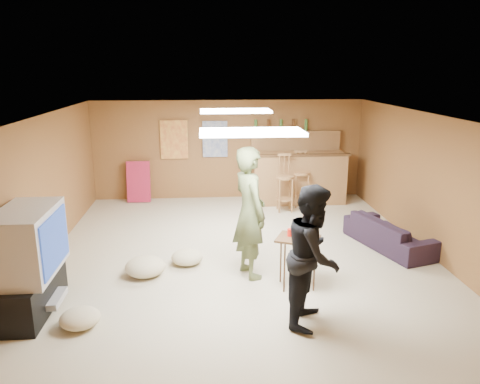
{
  "coord_description": "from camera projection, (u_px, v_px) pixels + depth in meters",
  "views": [
    {
      "loc": [
        -0.56,
        -6.86,
        2.9
      ],
      "look_at": [
        0.0,
        0.2,
        1.0
      ],
      "focal_mm": 35.0,
      "sensor_mm": 36.0,
      "label": 1
    }
  ],
  "objects": [
    {
      "name": "ground",
      "position": [
        241.0,
        256.0,
        7.4
      ],
      "size": [
        7.0,
        7.0,
        0.0
      ],
      "primitive_type": "plane",
      "color": "tan",
      "rests_on": "ground"
    },
    {
      "name": "ceiling",
      "position": [
        241.0,
        116.0,
        6.83
      ],
      "size": [
        6.0,
        7.0,
        0.02
      ],
      "primitive_type": "cube",
      "color": "silver",
      "rests_on": "ground"
    },
    {
      "name": "wall_back",
      "position": [
        228.0,
        150.0,
        10.48
      ],
      "size": [
        6.0,
        0.02,
        2.2
      ],
      "primitive_type": "cube",
      "color": "brown",
      "rests_on": "ground"
    },
    {
      "name": "wall_front",
      "position": [
        276.0,
        299.0,
        3.74
      ],
      "size": [
        6.0,
        0.02,
        2.2
      ],
      "primitive_type": "cube",
      "color": "brown",
      "rests_on": "ground"
    },
    {
      "name": "wall_left",
      "position": [
        38.0,
        193.0,
        6.89
      ],
      "size": [
        0.02,
        7.0,
        2.2
      ],
      "primitive_type": "cube",
      "color": "brown",
      "rests_on": "ground"
    },
    {
      "name": "wall_right",
      "position": [
        431.0,
        185.0,
        7.34
      ],
      "size": [
        0.02,
        7.0,
        2.2
      ],
      "primitive_type": "cube",
      "color": "brown",
      "rests_on": "ground"
    },
    {
      "name": "tv_stand",
      "position": [
        28.0,
        292.0,
        5.68
      ],
      "size": [
        0.55,
        1.3,
        0.5
      ],
      "primitive_type": "cube",
      "color": "black",
      "rests_on": "ground"
    },
    {
      "name": "dvd_box",
      "position": [
        48.0,
        299.0,
        5.73
      ],
      "size": [
        0.35,
        0.5,
        0.08
      ],
      "primitive_type": "cube",
      "color": "#B2B2B7",
      "rests_on": "tv_stand"
    },
    {
      "name": "tv_body",
      "position": [
        28.0,
        242.0,
        5.52
      ],
      "size": [
        0.6,
        1.1,
        0.8
      ],
      "primitive_type": "cube",
      "color": "#B2B2B7",
      "rests_on": "tv_stand"
    },
    {
      "name": "tv_screen",
      "position": [
        55.0,
        241.0,
        5.54
      ],
      "size": [
        0.02,
        0.95,
        0.65
      ],
      "primitive_type": "cube",
      "color": "navy",
      "rests_on": "tv_body"
    },
    {
      "name": "bar_counter",
      "position": [
        298.0,
        178.0,
        10.21
      ],
      "size": [
        2.0,
        0.6,
        1.1
      ],
      "primitive_type": "cube",
      "color": "brown",
      "rests_on": "ground"
    },
    {
      "name": "bar_lip",
      "position": [
        302.0,
        155.0,
        9.83
      ],
      "size": [
        2.1,
        0.12,
        0.05
      ],
      "primitive_type": "cube",
      "color": "#3D2613",
      "rests_on": "bar_counter"
    },
    {
      "name": "bar_shelf",
      "position": [
        296.0,
        132.0,
        10.4
      ],
      "size": [
        2.0,
        0.18,
        0.05
      ],
      "primitive_type": "cube",
      "color": "brown",
      "rests_on": "bar_backing"
    },
    {
      "name": "bar_backing",
      "position": [
        295.0,
        145.0,
        10.5
      ],
      "size": [
        2.0,
        0.14,
        0.6
      ],
      "primitive_type": "cube",
      "color": "brown",
      "rests_on": "bar_counter"
    },
    {
      "name": "poster_left",
      "position": [
        174.0,
        140.0,
        10.29
      ],
      "size": [
        0.6,
        0.03,
        0.85
      ],
      "primitive_type": "cube",
      "color": "#BF3F26",
      "rests_on": "wall_back"
    },
    {
      "name": "poster_right",
      "position": [
        215.0,
        139.0,
        10.36
      ],
      "size": [
        0.55,
        0.03,
        0.8
      ],
      "primitive_type": "cube",
      "color": "#334C99",
      "rests_on": "wall_back"
    },
    {
      "name": "folding_chair_stack",
      "position": [
        139.0,
        182.0,
        10.31
      ],
      "size": [
        0.5,
        0.26,
        0.91
      ],
      "primitive_type": "cube",
      "rotation": [
        -0.14,
        0.0,
        0.0
      ],
      "color": "#B22042",
      "rests_on": "ground"
    },
    {
      "name": "ceiling_panel_front",
      "position": [
        252.0,
        132.0,
        5.39
      ],
      "size": [
        1.2,
        0.6,
        0.04
      ],
      "primitive_type": "cube",
      "color": "white",
      "rests_on": "ceiling"
    },
    {
      "name": "ceiling_panel_back",
      "position": [
        235.0,
        111.0,
        7.99
      ],
      "size": [
        1.2,
        0.6,
        0.04
      ],
      "primitive_type": "cube",
      "color": "white",
      "rests_on": "ceiling"
    },
    {
      "name": "person_olive",
      "position": [
        250.0,
        213.0,
        6.51
      ],
      "size": [
        0.65,
        0.79,
        1.87
      ],
      "primitive_type": "imported",
      "rotation": [
        0.0,
        0.0,
        1.92
      ],
      "color": "#525D35",
      "rests_on": "ground"
    },
    {
      "name": "person_black",
      "position": [
        314.0,
        255.0,
        5.32
      ],
      "size": [
        0.89,
        0.98,
        1.65
      ],
      "primitive_type": "imported",
      "rotation": [
        0.0,
        0.0,
        1.17
      ],
      "color": "black",
      "rests_on": "ground"
    },
    {
      "name": "sofa",
      "position": [
        389.0,
        233.0,
        7.71
      ],
      "size": [
        1.13,
        1.8,
        0.49
      ],
      "primitive_type": "imported",
      "rotation": [
        0.0,
        0.0,
        1.87
      ],
      "color": "black",
      "rests_on": "ground"
    },
    {
      "name": "tray_table",
      "position": [
        297.0,
        262.0,
        6.3
      ],
      "size": [
        0.67,
        0.62,
        0.71
      ],
      "primitive_type": "cube",
      "rotation": [
        0.0,
        0.0,
        -0.42
      ],
      "color": "#3D2613",
      "rests_on": "ground"
    },
    {
      "name": "cup_red_near",
      "position": [
        290.0,
        232.0,
        6.26
      ],
      "size": [
        0.1,
        0.1,
        0.1
      ],
      "primitive_type": "cylinder",
      "rotation": [
        0.0,
        0.0,
        0.41
      ],
      "color": "red",
      "rests_on": "tray_table"
    },
    {
      "name": "cup_red_far",
      "position": [
        306.0,
        235.0,
        6.14
      ],
      "size": [
        0.1,
        0.1,
        0.11
      ],
      "primitive_type": "cylinder",
      "rotation": [
        0.0,
        0.0,
        -0.32
      ],
      "color": "red",
      "rests_on": "tray_table"
    },
    {
      "name": "cup_blue",
      "position": [
        305.0,
        231.0,
        6.31
      ],
      "size": [
        0.09,
        0.09,
        0.1
      ],
      "primitive_type": "cylinder",
      "rotation": [
        0.0,
        0.0,
        0.26
      ],
      "color": "#162397",
      "rests_on": "tray_table"
    },
    {
      "name": "bar_stool_left",
      "position": [
        285.0,
        184.0,
        9.58
      ],
      "size": [
        0.38,
        0.38,
        1.15
      ],
      "primitive_type": null,
      "rotation": [
        0.0,
        0.0,
        0.05
      ],
      "color": "brown",
      "rests_on": "ground"
    },
    {
      "name": "bar_stool_right",
      "position": [
        301.0,
        182.0,
        9.95
      ],
      "size": [
        0.45,
        0.45,
        1.08
      ],
      "primitive_type": null,
      "rotation": [
        0.0,
        0.0,
        0.43
      ],
      "color": "brown",
      "rests_on": "ground"
    },
    {
      "name": "cushion_near_tv",
      "position": [
        145.0,
        267.0,
        6.7
      ],
      "size": [
        0.74,
        0.74,
        0.26
      ],
      "primitive_type": "ellipsoid",
      "rotation": [
        0.0,
        0.0,
        -0.35
      ],
      "color": "tan",
      "rests_on": "ground"
    },
    {
      "name": "cushion_mid",
      "position": [
        187.0,
        257.0,
        7.09
      ],
      "size": [
        0.48,
        0.48,
        0.21
      ],
      "primitive_type": "ellipsoid",
      "rotation": [
        0.0,
        0.0,
        -0.02
      ],
      "color": "tan",
      "rests_on": "ground"
    },
    {
      "name": "cushion_far",
      "position": [
        80.0,
        318.0,
        5.37
      ],
      "size": [
        0.48,
        0.48,
        0.21
      ],
      "primitive_type": "ellipsoid",
      "rotation": [
        0.0,
        0.0,
        0.04
      ],
      "color": "tan",
      "rests_on": "ground"
    },
    {
      "name": "bottle_row",
      "position": [
        281.0,
        125.0,
        10.31
      ],
      "size": [
        1.2,
        0.08,
        0.26
      ],
      "primitive_type": null,
      "color": "#3F7233",
      "rests_on": "bar_shelf"
    }
  ]
}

